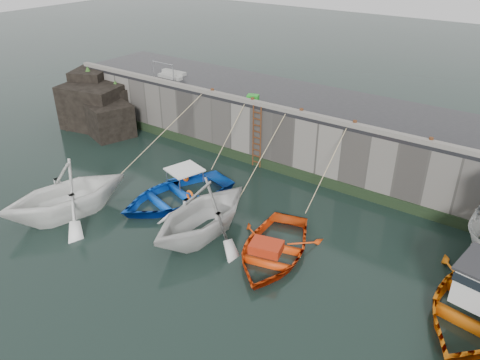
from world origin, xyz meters
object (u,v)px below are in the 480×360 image
Objects in this scene: ladder at (257,137)px; boat_near_blacktrim at (203,234)px; boat_near_blue at (177,200)px; fish_crate at (253,98)px; bollard_d at (355,124)px; bollard_e at (431,141)px; bollard_a at (212,91)px; bollard_c at (301,111)px; bollard_b at (253,100)px; boat_near_navy at (272,254)px; boat_near_white at (69,215)px.

boat_near_blacktrim is (1.64, -6.27, -1.59)m from ladder.
boat_near_blue is 6.50m from fish_crate.
bollard_d is 1.00× the size of bollard_e.
fish_crate is at bearing 8.66° from bollard_a.
bollard_a is 1.00× the size of bollard_d.
bollard_a is 1.00× the size of bollard_e.
bollard_a is 5.20m from bollard_c.
bollard_b is at bearing 180.00° from bollard_d.
boat_near_blue is 5.61m from boat_near_navy.
boat_near_navy is at bearing -119.57° from bollard_e.
ladder is at bearing -177.60° from bollard_e.
bollard_e reaches higher than ladder.
boat_near_navy is 16.97× the size of bollard_c.
bollard_c is 5.80m from bollard_e.
bollard_a is (-3.00, 0.34, 1.71)m from ladder.
fish_crate is at bearing 121.53° from bollard_b.
boat_near_blue is 19.06× the size of bollard_b.
boat_near_navy is at bearing -38.81° from bollard_a.
bollard_c is (2.20, 0.34, 1.71)m from ladder.
bollard_a is (-2.29, -0.35, -0.00)m from fish_crate.
boat_near_blacktrim is 8.05m from fish_crate.
boat_near_navy is (5.54, -0.83, 0.00)m from boat_near_blue.
boat_near_blacktrim is at bearing -90.51° from fish_crate.
bollard_b is at bearing -77.68° from fish_crate.
boat_near_white reaches higher than boat_near_navy.
bollard_e reaches higher than boat_near_white.
bollard_e is (11.91, 8.75, 3.30)m from boat_near_white.
ladder is at bearing -6.38° from bollard_a.
boat_near_blue is 10.92m from bollard_e.
ladder is at bearing -62.98° from fish_crate.
bollard_b reaches higher than boat_near_navy.
boat_near_white is 8.87m from boat_near_navy.
bollard_d reaches higher than boat_near_navy.
bollard_b is at bearing 101.38° from boat_near_blue.
bollard_a is at bearing 180.00° from bollard_e.
boat_near_blue is 2.96m from boat_near_blacktrim.
bollard_a is 1.00× the size of bollard_b.
boat_near_blue is at bearing 154.99° from boat_near_blacktrim.
bollard_a reaches higher than boat_near_blue.
bollard_e is (8.71, -0.35, -0.00)m from fish_crate.
bollard_a is at bearing 100.37° from boat_near_white.
bollard_d is (4.80, 0.34, 1.71)m from ladder.
ladder is 1.98m from fish_crate.
bollard_e is at bearing -21.49° from fish_crate.
bollard_d is at bearing 73.53° from boat_near_navy.
boat_near_navy is 16.97× the size of bollard_b.
bollard_a is at bearing 169.45° from fish_crate.
bollard_c reaches higher than boat_near_navy.
boat_near_blacktrim is at bearing -94.85° from bollard_c.
boat_near_navy is at bearing 33.82° from boat_near_white.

